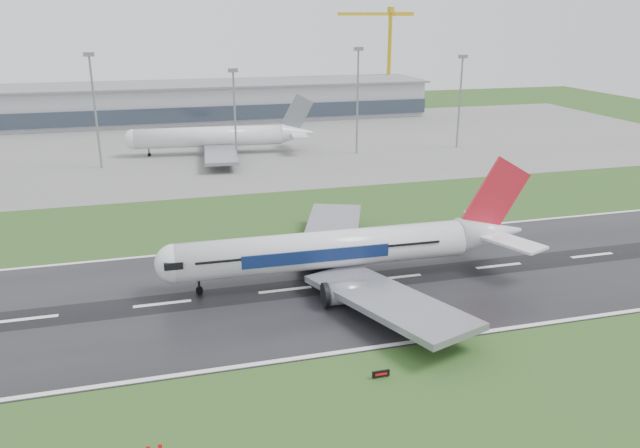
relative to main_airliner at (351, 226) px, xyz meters
name	(u,v)px	position (x,y,z in m)	size (l,w,h in m)	color
ground	(162,304)	(-31.98, -1.87, -9.74)	(520.00, 520.00, 0.00)	#25471A
runway	(162,304)	(-31.98, -1.87, -9.69)	(400.00, 45.00, 0.10)	black
apron	(151,149)	(-31.98, 123.13, -9.70)	(400.00, 130.00, 0.08)	slate
terminal	(148,104)	(-31.98, 183.13, -2.24)	(240.00, 36.00, 15.00)	gray
main_airliner	(351,226)	(0.00, 0.00, 0.00)	(65.31, 62.20, 19.28)	silver
parked_airliner	(217,126)	(-10.63, 109.27, -0.48)	(62.62, 58.30, 18.35)	silver
tower_crane	(389,58)	(83.50, 198.13, 13.75)	(47.84, 2.61, 46.99)	#C1980E
runway_sign	(381,374)	(-5.84, -30.94, -9.22)	(2.30, 0.26, 1.04)	black
floodmast_2	(96,114)	(-46.69, 98.13, 6.50)	(0.64, 0.64, 32.48)	gray
floodmast_3	(235,117)	(-6.02, 98.13, 3.85)	(0.64, 0.64, 27.18)	gray
floodmast_4	(357,103)	(33.88, 98.13, 6.72)	(0.64, 0.64, 32.91)	gray
floodmast_5	(460,104)	(70.43, 98.13, 5.24)	(0.64, 0.64, 29.96)	gray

